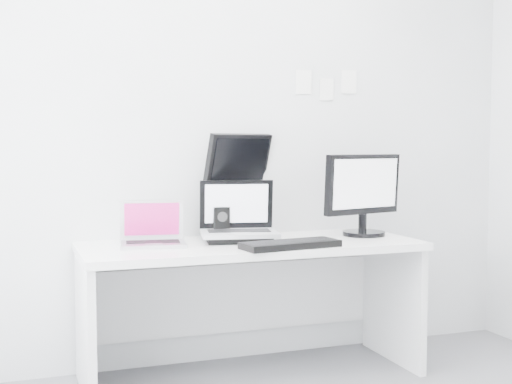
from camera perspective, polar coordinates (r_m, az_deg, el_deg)
back_wall at (r=3.97m, az=-2.08°, el=5.39°), size 3.60×0.00×3.60m
desk at (r=3.74m, az=-0.40°, el=-9.74°), size 1.80×0.70×0.73m
macbook at (r=3.55m, az=-8.55°, el=-2.50°), size 0.36×0.29×0.25m
speaker at (r=3.83m, az=-3.00°, el=-2.52°), size 0.10×0.10×0.18m
dell_laptop at (r=3.67m, az=-1.41°, el=-1.54°), size 0.46×0.39×0.34m
rear_monitor at (r=3.91m, az=-1.67°, el=0.72°), size 0.47×0.32×0.60m
samsung_monitor at (r=3.97m, az=8.95°, el=-0.12°), size 0.57×0.37×0.48m
keyboard at (r=3.48m, az=2.87°, el=-4.36°), size 0.53×0.24×0.03m
mouse at (r=3.56m, az=5.59°, el=-4.19°), size 0.12×0.09×0.04m
wall_note_0 at (r=4.13m, az=3.97°, el=9.08°), size 0.10×0.00×0.14m
wall_note_1 at (r=4.19m, az=5.87°, el=8.45°), size 0.09×0.00×0.13m
wall_note_2 at (r=4.26m, az=7.71°, el=9.03°), size 0.10×0.00×0.14m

